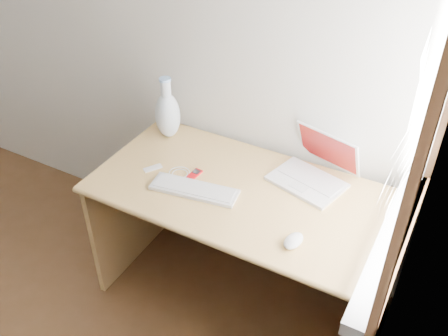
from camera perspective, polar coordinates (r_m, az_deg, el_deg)
The scene contains 10 objects.
back_wall at distance 2.81m, azimuth -13.26°, elevation 17.37°, with size 3.50×0.04×2.60m, color silver.
window at distance 1.78m, azimuth 22.26°, elevation 3.11°, with size 0.11×0.99×1.10m.
desk at distance 2.48m, azimuth 3.09°, elevation -5.35°, with size 1.40×0.70×0.74m.
laptop at distance 2.35m, azimuth 9.92°, elevation -0.17°, with size 0.38×0.35×0.22m.
external_keyboard at distance 2.27m, azimuth -3.42°, elevation -2.45°, with size 0.42×0.18×0.02m.
mouse at distance 2.03m, azimuth 7.94°, elevation -8.24°, with size 0.06×0.11×0.04m, color white.
ipod at distance 2.37m, azimuth -3.45°, elevation -0.75°, with size 0.05×0.09×0.01m.
cable_coil at distance 2.39m, azimuth -5.12°, elevation -0.58°, with size 0.10×0.10×0.01m, color silver.
remote at distance 2.43m, azimuth -8.13°, elevation 0.00°, with size 0.03×0.09×0.01m, color silver.
vase at distance 2.60m, azimuth -6.47°, elevation 6.20°, with size 0.13×0.13×0.33m.
Camera 1 is at (1.79, -0.23, 2.18)m, focal length 40.00 mm.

